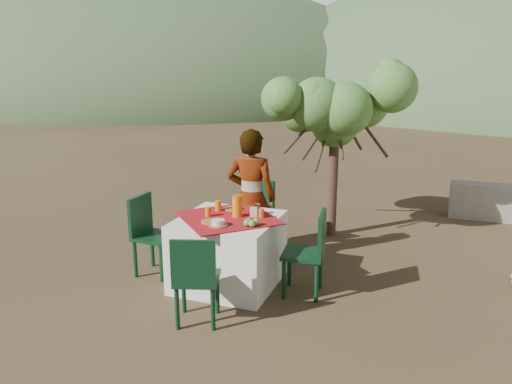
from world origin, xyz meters
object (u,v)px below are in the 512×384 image
person (251,198)px  table (228,251)px  juice_pitcher (237,206)px  chair_left (149,231)px  shrub_tree (341,117)px  chair_right (311,250)px  chair_near (196,276)px  chair_far (255,213)px

person → table: bearing=85.3°
table → juice_pitcher: juice_pitcher is taller
table → person: 0.79m
person → chair_left: bearing=32.2°
table → person: size_ratio=0.80×
shrub_tree → chair_right: bearing=-86.7°
chair_right → shrub_tree: size_ratio=0.43×
table → chair_near: size_ratio=1.50×
table → chair_right: (0.90, 0.04, 0.12)m
chair_far → juice_pitcher: size_ratio=3.96×
chair_near → person: 1.62m
table → chair_far: chair_far is taller
chair_far → chair_near: (0.15, -1.96, -0.03)m
table → chair_right: size_ratio=1.45×
chair_right → chair_far: bearing=-141.8°
chair_left → person: person is taller
chair_left → chair_right: 1.85m
person → shrub_tree: 1.80m
chair_far → chair_right: size_ratio=1.04×
chair_far → chair_near: bearing=-70.0°
chair_right → shrub_tree: (-0.12, 2.01, 1.16)m
shrub_tree → chair_left: bearing=-129.7°
juice_pitcher → person: bearing=96.5°
chair_near → chair_left: size_ratio=0.95×
chair_near → person: size_ratio=0.53×
chair_right → shrub_tree: 2.32m
chair_near → shrub_tree: size_ratio=0.41×
chair_right → shrub_tree: shrub_tree is taller
table → chair_left: chair_left is taller
chair_right → person: bearing=-131.2°
chair_far → table: bearing=-70.4°
chair_right → shrub_tree: bearing=176.9°
chair_left → juice_pitcher: 1.11m
chair_far → chair_right: (0.97, -0.98, -0.02)m
chair_left → juice_pitcher: size_ratio=3.87×
table → chair_left: 0.96m
juice_pitcher → chair_far: bearing=99.3°
chair_near → chair_right: 1.27m
chair_near → table: bearing=-102.7°
table → chair_left: (-0.95, -0.04, 0.12)m
chair_far → chair_left: bearing=-114.1°
chair_left → chair_far: bearing=-37.8°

